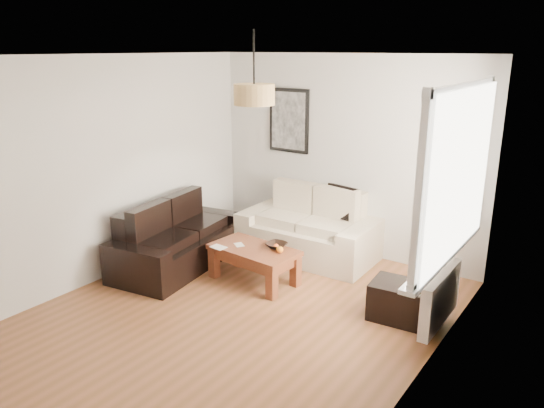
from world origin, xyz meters
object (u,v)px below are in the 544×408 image
Objects in this scene: coffee_table at (254,264)px; ottoman at (405,302)px; loveseat_cream at (309,225)px; sofa_leather at (178,236)px.

ottoman is at bearing 4.57° from coffee_table.
ottoman is (1.80, 0.14, -0.02)m from coffee_table.
sofa_leather is (-1.19, -1.21, -0.05)m from loveseat_cream.
loveseat_cream is 1.69× the size of coffee_table.
loveseat_cream is 2.59× the size of ottoman.
coffee_table reaches higher than ottoman.
coffee_table is 1.81m from ottoman.
loveseat_cream is 0.97× the size of sofa_leather.
sofa_leather is at bearing -136.06° from loveseat_cream.
ottoman is at bearing -29.77° from loveseat_cream.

